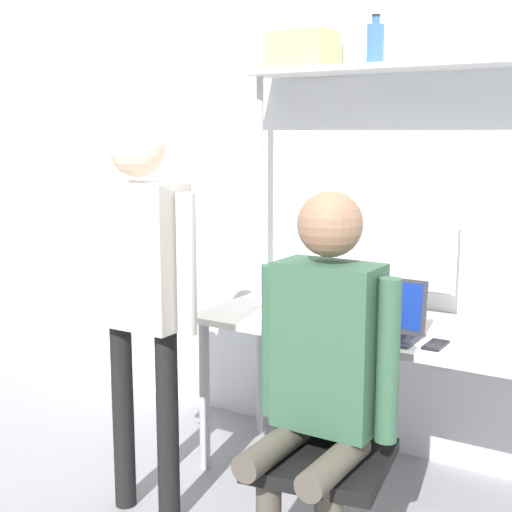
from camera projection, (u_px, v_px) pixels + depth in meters
The scene contains 12 objects.
wall_back at pixel (433, 183), 3.30m from camera, with size 8.00×0.06×2.70m.
desk at pixel (398, 343), 3.10m from camera, with size 1.79×0.70×0.75m.
shelf_unit at pixel (422, 127), 3.10m from camera, with size 1.70×0.30×1.88m.
monitor at pixel (400, 254), 3.25m from camera, with size 0.52×0.24×0.52m.
laptop at pixel (387, 319), 2.96m from camera, with size 0.30×0.23×0.23m.
cell_phone at pixel (436, 345), 2.80m from camera, with size 0.07×0.15×0.01m.
office_chair at pixel (324, 495), 2.60m from camera, with size 0.56×0.56×0.91m.
person_seated at pixel (323, 357), 2.47m from camera, with size 0.53×0.47×1.39m.
person_standing at pixel (141, 272), 2.83m from camera, with size 0.54×0.22×1.63m.
bottle_clear at pixel (480, 34), 2.92m from camera, with size 0.06×0.06×0.25m.
bottle_blue at pixel (375, 44), 3.16m from camera, with size 0.08×0.08×0.22m.
storage_box at pixel (302, 50), 3.35m from camera, with size 0.30×0.21×0.17m.
Camera 1 is at (1.06, -2.49, 1.58)m, focal length 50.00 mm.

